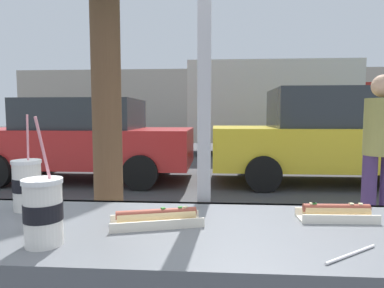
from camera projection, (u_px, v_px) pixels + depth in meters
The scene contains 12 objects.
ground_plane at pixel (213, 163), 9.26m from camera, with size 60.00×60.00×0.00m, color #424244.
sidewalk_strip at pixel (209, 264), 2.89m from camera, with size 16.00×2.80×0.11m, color #9E998E.
building_facade_far at pixel (215, 102), 23.28m from camera, with size 28.00×1.20×4.49m, color #A89E8E.
soda_cup_left at pixel (43, 211), 0.84m from camera, with size 0.10×0.10×0.33m.
soda_cup_right at pixel (27, 184), 1.15m from camera, with size 0.10×0.10×0.33m.
hotdog_tray_near at pixel (157, 218), 0.99m from camera, with size 0.29×0.16×0.05m.
hotdog_tray_far at pixel (336, 213), 1.05m from camera, with size 0.24×0.10×0.05m.
loose_straw at pixel (351, 254), 0.78m from camera, with size 0.01×0.01×0.19m, color white.
parked_car_red at pixel (85, 139), 6.89m from camera, with size 4.39×2.01×1.67m.
parked_car_yellow at pixel (332, 136), 6.54m from camera, with size 4.64×1.98×1.86m.
box_truck at pixel (289, 106), 11.39m from camera, with size 7.20×2.44×3.07m.
pedestrian at pixel (380, 146), 3.28m from camera, with size 0.32×0.32×1.63m.
Camera 1 is at (0.04, -1.20, 1.35)m, focal length 31.12 mm.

